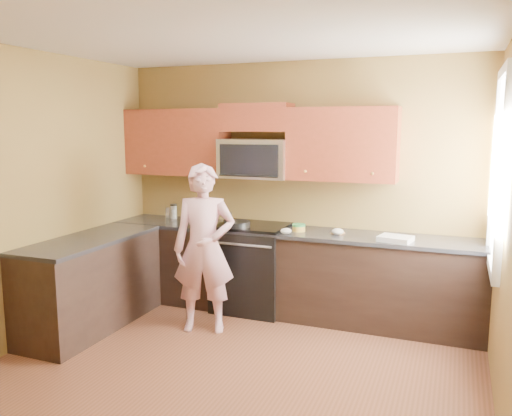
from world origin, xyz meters
The scene contains 25 objects.
floor centered at (0.00, 0.00, 0.00)m, with size 4.00×4.00×0.00m, color brown.
ceiling centered at (0.00, 0.00, 2.70)m, with size 4.00×4.00×0.00m, color white.
wall_back centered at (0.00, 2.00, 1.35)m, with size 4.00×4.00×0.00m, color brown.
wall_left centered at (-2.00, 0.00, 1.35)m, with size 4.00×4.00×0.00m, color brown.
cabinet_back_run centered at (0.00, 1.70, 0.44)m, with size 4.00×0.60×0.88m, color black.
cabinet_left_run centered at (-1.70, 0.60, 0.44)m, with size 0.60×1.60×0.88m, color black.
countertop_back centered at (0.00, 1.69, 0.90)m, with size 4.00×0.62×0.04m, color black.
countertop_left centered at (-1.69, 0.60, 0.90)m, with size 0.62×1.60×0.04m, color black.
stove centered at (-0.40, 1.68, 0.47)m, with size 0.76×0.65×0.95m, color black, non-canonical shape.
microwave centered at (-0.40, 1.80, 1.45)m, with size 0.76×0.40×0.42m, color silver, non-canonical shape.
upper_cab_left centered at (-1.39, 1.83, 1.45)m, with size 1.22×0.33×0.75m, color maroon, non-canonical shape.
upper_cab_right centered at (0.54, 1.83, 1.45)m, with size 1.12×0.33×0.75m, color maroon, non-canonical shape.
upper_cab_over_mw centered at (-0.40, 1.83, 2.10)m, with size 0.76×0.33×0.30m, color maroon.
window centered at (1.98, 1.20, 1.65)m, with size 0.06×1.06×1.66m, color white, non-canonical shape.
woman centered at (-0.61, 0.96, 0.83)m, with size 0.60×0.40×1.65m, color #D36986.
frying_pan centered at (-0.50, 1.50, 0.95)m, with size 0.28×0.49×0.06m, color black, non-canonical shape.
butter_tub centered at (0.14, 1.66, 0.92)m, with size 0.14×0.14×0.10m, color gold, non-canonical shape.
toast_slice centered at (0.55, 1.69, 0.93)m, with size 0.11×0.11×0.01m, color #B27F47.
napkin_a centered at (0.06, 1.48, 0.95)m, with size 0.11×0.12×0.06m, color silver.
napkin_b centered at (0.56, 1.63, 0.95)m, with size 0.12×0.13×0.07m, color silver.
dish_towel centered at (1.14, 1.54, 0.95)m, with size 0.30×0.24×0.05m, color silver.
travel_mug centered at (-1.47, 1.86, 0.92)m, with size 0.08×0.08×0.17m, color silver, non-canonical shape.
glass_a centered at (-1.56, 1.89, 0.98)m, with size 0.07×0.07×0.12m, color silver.
glass_b centered at (-1.42, 1.77, 0.98)m, with size 0.07×0.07×0.12m, color silver.
glass_c centered at (-0.76, 1.87, 0.98)m, with size 0.07×0.07×0.12m, color silver.
Camera 1 is at (1.66, -3.46, 2.01)m, focal length 36.38 mm.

